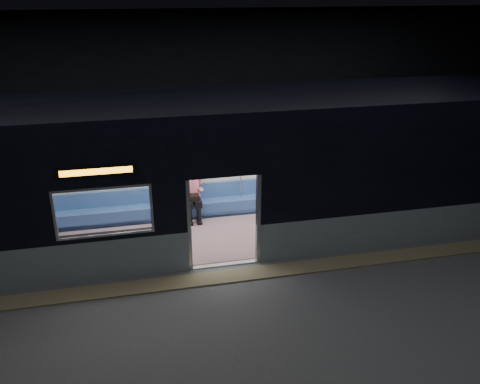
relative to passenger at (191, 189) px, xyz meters
name	(u,v)px	position (x,y,z in m)	size (l,w,h in m)	color
station_floor	(235,292)	(0.36, -3.55, -0.84)	(24.00, 14.00, 0.01)	#47494C
station_envelope	(234,110)	(0.36, -3.55, 2.83)	(24.00, 14.00, 5.00)	black
tactile_strip	(229,276)	(0.36, -3.00, -0.82)	(22.80, 0.50, 0.03)	#8C7F59
metro_car	(211,163)	(0.36, -1.00, 1.01)	(18.00, 3.04, 3.35)	#8FA1AB
passenger	(191,189)	(0.00, 0.00, 0.00)	(0.44, 0.75, 1.47)	black
handbag	(193,197)	(0.01, -0.25, -0.14)	(0.28, 0.24, 0.14)	black
transit_map	(382,147)	(5.36, 0.31, 0.64)	(1.02, 0.03, 0.66)	white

